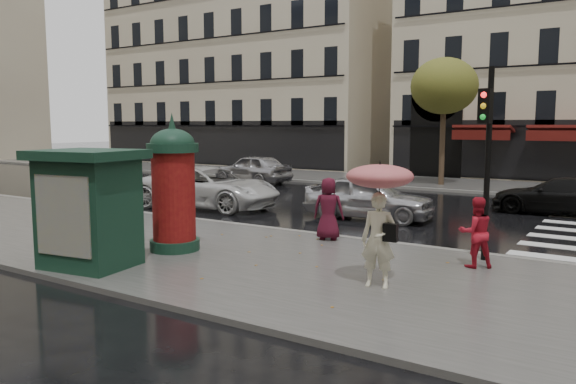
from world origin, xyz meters
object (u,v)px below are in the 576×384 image
Objects in this scene: woman_umbrella at (379,204)px; car_black at (560,196)px; car_silver at (369,197)px; car_white at (208,187)px; newsstand at (89,207)px; car_far_silver at (253,169)px; morris_column at (173,185)px; woman_red at (476,232)px; traffic_light at (487,145)px; man_burgundy at (328,209)px.

woman_umbrella is 0.53× the size of car_black.
car_silver is 6.46m from car_white.
woman_umbrella reaches higher than car_silver.
newsstand is 0.55× the size of car_black.
car_far_silver is (-14.24, 15.22, -0.94)m from woman_umbrella.
morris_column is 7.95m from car_white.
traffic_light is (-0.02, 0.72, 1.89)m from woman_red.
car_far_silver reaches higher than car_silver.
man_burgundy is at bearing 60.79° from newsstand.
traffic_light reaches higher than car_far_silver.
traffic_light is 0.94× the size of car_far_silver.
morris_column is at bearing 160.14° from car_silver.
car_silver is (-3.75, 7.73, -0.98)m from woman_umbrella.
car_far_silver is at bearing -98.90° from car_black.
car_silver is 0.95× the size of car_far_silver.
car_white is (-11.30, 4.15, -0.10)m from woman_red.
car_black is (7.63, 14.34, -0.77)m from newsstand.
traffic_light reaches higher than woman_red.
morris_column is at bearing 31.44° from man_burgundy.
woman_umbrella is at bearing 111.93° from man_burgundy.
morris_column is at bearing -155.77° from traffic_light.
car_silver is at bearing 137.74° from traffic_light.
woman_red reaches higher than car_white.
man_burgundy is at bearing 131.00° from woman_umbrella.
car_white reaches higher than car_far_silver.
car_far_silver is at bearing 133.08° from woman_umbrella.
car_white is at bearing -62.99° from car_black.
man_burgundy is (-4.15, 0.87, 0.07)m from woman_red.
woman_umbrella is 3.63m from traffic_light.
traffic_light is 0.95× the size of car_black.
car_black is (11.76, 5.66, -0.13)m from car_white.
woman_red is 12.04m from car_white.
woman_umbrella is 0.72× the size of morris_column.
car_white is at bearing 146.50° from woman_umbrella.
car_far_silver is (-8.64, 14.99, -0.96)m from morris_column.
car_far_silver is at bearing 142.18° from traffic_light.
man_burgundy is 6.20m from newsstand.
traffic_light is 1.71× the size of newsstand.
car_black is at bearing 86.36° from car_far_silver.
morris_column is at bearing 177.67° from woman_umbrella.
woman_red is 0.60× the size of newsstand.
car_silver is (-0.78, 4.31, -0.21)m from man_burgundy.
car_far_silver is at bearing 18.84° from car_white.
morris_column is 0.77× the size of car_silver.
newsstand reaches higher than car_black.
man_burgundy reaches higher than car_far_silver.
car_white is at bearing 124.96° from morris_column.
car_white is at bearing 93.18° from car_silver.
traffic_light is at bearing -113.82° from car_white.
traffic_light is (4.13, -0.15, 1.82)m from man_burgundy.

